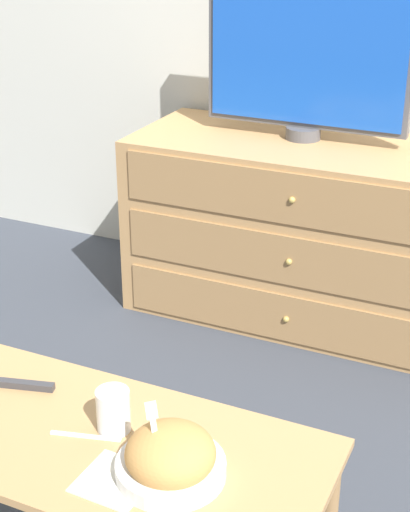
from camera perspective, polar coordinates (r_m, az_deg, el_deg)
The scene contains 9 objects.
ground_plane at distance 3.53m, azimuth 9.57°, elevation -1.86°, with size 12.00×12.00×0.00m, color #383D47.
dresser at distance 3.10m, azimuth 7.90°, elevation 1.70°, with size 1.42×0.60×0.71m.
tv at distance 2.98m, azimuth 7.45°, elevation 13.88°, with size 0.78×0.13×0.56m.
coffee_table at distance 1.86m, azimuth -7.09°, elevation -14.87°, with size 1.01×0.48×0.45m.
takeout_bowl at distance 1.69m, azimuth -2.52°, elevation -14.47°, with size 0.23×0.23×0.17m.
drink_cup at distance 1.82m, azimuth -6.68°, elevation -11.25°, with size 0.08×0.08×0.10m.
napkin at distance 1.71m, azimuth -6.55°, elevation -15.89°, with size 0.15×0.15×0.00m.
knife at distance 1.83m, azimuth -8.68°, elevation -12.82°, with size 0.16×0.05×0.01m.
remote_control at distance 2.01m, azimuth -12.88°, elevation -9.13°, with size 0.14×0.06×0.02m.
Camera 1 is at (0.76, -3.07, 1.56)m, focal length 55.00 mm.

